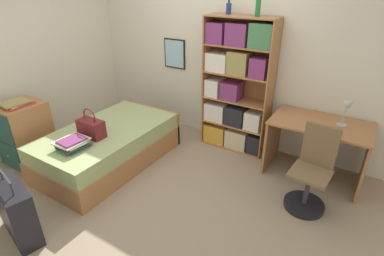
% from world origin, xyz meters
% --- Properties ---
extents(ground_plane, '(14.00, 14.00, 0.00)m').
position_xyz_m(ground_plane, '(0.00, 0.00, 0.00)').
color(ground_plane, gray).
extents(wall_back, '(10.00, 0.09, 2.60)m').
position_xyz_m(wall_back, '(-0.00, 1.51, 1.30)').
color(wall_back, beige).
rests_on(wall_back, ground_plane).
extents(wall_left, '(0.06, 10.00, 2.60)m').
position_xyz_m(wall_left, '(-2.10, 0.00, 1.30)').
color(wall_left, beige).
rests_on(wall_left, ground_plane).
extents(bed, '(1.04, 1.83, 0.50)m').
position_xyz_m(bed, '(-0.79, 0.02, 0.25)').
color(bed, '#A36B3D').
rests_on(bed, ground_plane).
extents(handbag, '(0.33, 0.17, 0.37)m').
position_xyz_m(handbag, '(-0.78, -0.23, 0.61)').
color(handbag, maroon).
rests_on(handbag, bed).
extents(book_stack_on_bed, '(0.34, 0.38, 0.12)m').
position_xyz_m(book_stack_on_bed, '(-0.74, -0.54, 0.55)').
color(book_stack_on_bed, '#427A4C').
rests_on(book_stack_on_bed, bed).
extents(suitcase, '(0.62, 0.34, 0.70)m').
position_xyz_m(suitcase, '(-0.56, -1.38, 0.29)').
color(suitcase, black).
rests_on(suitcase, ground_plane).
extents(dresser, '(0.50, 0.56, 0.83)m').
position_xyz_m(dresser, '(-1.72, -0.55, 0.41)').
color(dresser, '#A36B3D').
rests_on(dresser, ground_plane).
extents(magazine_pile_on_dresser, '(0.31, 0.35, 0.05)m').
position_xyz_m(magazine_pile_on_dresser, '(-1.70, -0.57, 0.85)').
color(magazine_pile_on_dresser, '#B2382D').
rests_on(magazine_pile_on_dresser, dresser).
extents(bookcase, '(0.93, 0.34, 1.83)m').
position_xyz_m(bookcase, '(0.42, 1.28, 0.89)').
color(bookcase, '#A36B3D').
rests_on(bookcase, ground_plane).
extents(bottle_green, '(0.07, 0.07, 0.19)m').
position_xyz_m(bottle_green, '(0.23, 1.34, 1.91)').
color(bottle_green, navy).
rests_on(bottle_green, bookcase).
extents(bottle_brown, '(0.06, 0.06, 0.28)m').
position_xyz_m(bottle_brown, '(0.64, 1.27, 1.94)').
color(bottle_brown, '#1E6B2D').
rests_on(bottle_brown, bookcase).
extents(desk, '(1.12, 0.67, 0.73)m').
position_xyz_m(desk, '(1.60, 1.12, 0.51)').
color(desk, '#A36B3D').
rests_on(desk, ground_plane).
extents(desk_lamp, '(0.16, 0.11, 0.36)m').
position_xyz_m(desk_lamp, '(1.84, 1.17, 0.97)').
color(desk_lamp, '#ADA89E').
rests_on(desk_lamp, desk).
extents(desk_chair, '(0.43, 0.43, 0.92)m').
position_xyz_m(desk_chair, '(1.68, 0.51, 0.31)').
color(desk_chair, black).
rests_on(desk_chair, ground_plane).
extents(waste_bin, '(0.26, 0.26, 0.25)m').
position_xyz_m(waste_bin, '(1.62, 1.06, 0.12)').
color(waste_bin, slate).
rests_on(waste_bin, ground_plane).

